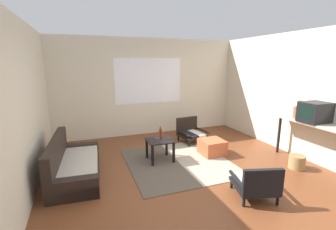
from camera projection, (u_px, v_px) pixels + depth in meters
ground_plane at (196, 179)px, 4.22m from camera, size 7.80×7.80×0.00m
far_wall_with_window at (148, 87)px, 6.73m from camera, size 5.60×0.13×2.70m
side_wall_right at (301, 95)px, 5.11m from camera, size 0.12×6.60×2.70m
side_wall_left at (18, 113)px, 3.30m from camera, size 0.12×6.60×2.70m
area_rug at (178, 162)px, 4.93m from camera, size 2.05×2.17×0.01m
couch at (73, 165)px, 4.28m from camera, size 0.90×1.85×0.73m
coffee_table at (160, 145)px, 4.95m from camera, size 0.53×0.51×0.46m
armchair_by_window at (191, 131)px, 6.24m from camera, size 0.70×0.71×0.60m
armchair_striped_foreground at (256, 184)px, 3.56m from camera, size 0.73×0.75×0.58m
ottoman_orange at (212, 147)px, 5.33m from camera, size 0.51×0.51×0.34m
console_shelf at (310, 126)px, 4.65m from camera, size 0.47×1.57×0.92m
crt_television at (315, 112)px, 4.52m from camera, size 0.52×0.41×0.38m
clay_vase at (299, 112)px, 4.85m from camera, size 0.23×0.23×0.36m
glass_bottle at (160, 134)px, 4.97m from camera, size 0.06×0.06×0.28m
wicker_basket at (297, 162)px, 4.62m from camera, size 0.30×0.30×0.27m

